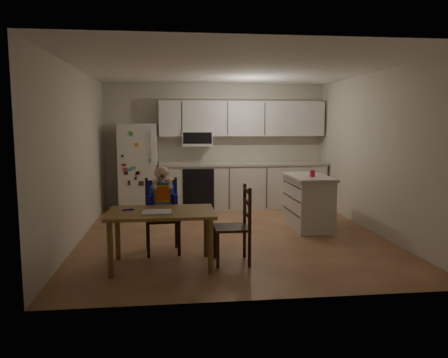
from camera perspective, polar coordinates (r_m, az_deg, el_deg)
room at (r=7.03m, az=0.49°, el=3.56°), size 4.52×5.01×2.51m
refrigerator at (r=8.70m, az=-11.11°, el=1.50°), size 0.72×0.70×1.70m
kitchen_run at (r=8.87m, az=2.27°, el=1.91°), size 3.37×0.62×2.15m
kitchen_island at (r=7.29m, az=10.90°, el=-2.90°), size 0.61×1.17×0.86m
red_cup at (r=7.08m, az=11.47°, el=0.71°), size 0.08×0.08×0.11m
dining_table at (r=5.25m, az=-8.18°, el=-5.14°), size 1.26×0.81×0.67m
napkin at (r=5.14m, az=-8.73°, el=-4.29°), size 0.33×0.29×0.01m
toddler_spoon at (r=5.34m, az=-12.53°, el=-3.93°), size 0.12×0.06×0.02m
chair_booster at (r=5.83m, az=-8.10°, el=-2.76°), size 0.47×0.47×1.15m
chair_side at (r=5.37m, az=2.02°, el=-5.31°), size 0.42×0.42×0.95m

